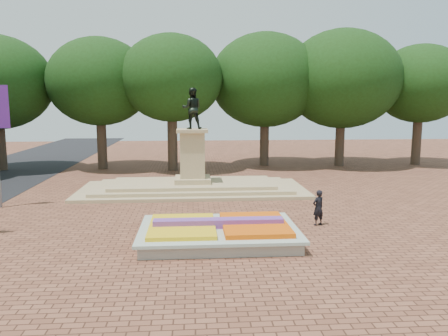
% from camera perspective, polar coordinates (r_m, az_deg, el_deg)
% --- Properties ---
extents(ground, '(90.00, 90.00, 0.00)m').
position_cam_1_polar(ground, '(19.70, -4.01, -7.73)').
color(ground, brown).
rests_on(ground, ground).
extents(flower_bed, '(6.30, 4.30, 0.91)m').
position_cam_1_polar(flower_bed, '(17.70, -0.62, -8.31)').
color(flower_bed, gray).
rests_on(flower_bed, ground).
extents(monument, '(14.00, 6.00, 6.40)m').
position_cam_1_polar(monument, '(27.30, -4.11, -1.23)').
color(monument, tan).
rests_on(monument, ground).
extents(tree_row_back, '(44.80, 8.80, 10.43)m').
position_cam_1_polar(tree_row_back, '(37.00, -0.59, 10.35)').
color(tree_row_back, '#37281E').
rests_on(tree_row_back, ground).
extents(pedestrian, '(0.70, 0.61, 1.62)m').
position_cam_1_polar(pedestrian, '(20.23, 12.20, -5.08)').
color(pedestrian, black).
rests_on(pedestrian, ground).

